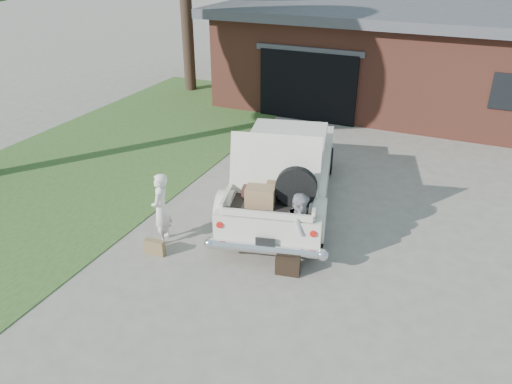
% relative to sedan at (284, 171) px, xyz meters
% --- Properties ---
extents(ground, '(90.00, 90.00, 0.00)m').
position_rel_sedan_xyz_m(ground, '(0.10, -2.34, -0.77)').
color(ground, gray).
rests_on(ground, ground).
extents(grass_strip, '(6.00, 16.00, 0.02)m').
position_rel_sedan_xyz_m(grass_strip, '(-5.40, 0.66, -0.76)').
color(grass_strip, '#2D4C1E').
rests_on(grass_strip, ground).
extents(house, '(12.80, 7.80, 3.30)m').
position_rel_sedan_xyz_m(house, '(1.08, 9.13, 0.90)').
color(house, brown).
rests_on(house, ground).
extents(sedan, '(3.19, 5.56, 2.14)m').
position_rel_sedan_xyz_m(sedan, '(0.00, 0.00, 0.00)').
color(sedan, beige).
rests_on(sedan, ground).
extents(woman_left, '(0.48, 0.60, 1.45)m').
position_rel_sedan_xyz_m(woman_left, '(-1.58, -2.46, -0.05)').
color(woman_left, silver).
rests_on(woman_left, ground).
extents(woman_right, '(0.55, 0.70, 1.42)m').
position_rel_sedan_xyz_m(woman_right, '(1.11, -2.07, -0.06)').
color(woman_right, gray).
rests_on(woman_right, ground).
extents(suitcase_left, '(0.40, 0.15, 0.30)m').
position_rel_sedan_xyz_m(suitcase_left, '(-1.47, -2.92, -0.62)').
color(suitcase_left, olive).
rests_on(suitcase_left, ground).
extents(suitcase_right, '(0.46, 0.21, 0.34)m').
position_rel_sedan_xyz_m(suitcase_right, '(1.05, -2.50, -0.60)').
color(suitcase_right, black).
rests_on(suitcase_right, ground).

